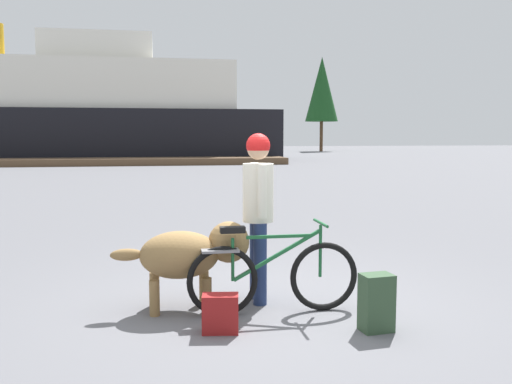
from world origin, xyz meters
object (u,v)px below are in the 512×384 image
dog (191,253)px  ferry_boat (57,114)px  handbag_pannier (220,314)px  backpack (376,303)px  bicycle (273,276)px  person_cyclist (258,201)px

dog → ferry_boat: (-6.93, 33.86, 2.63)m
dog → ferry_boat: ferry_boat is taller
ferry_boat → handbag_pannier: bearing=-78.3°
dog → handbag_pannier: dog is taller
backpack → bicycle: bearing=141.7°
bicycle → ferry_boat: (-7.70, 34.14, 2.82)m
person_cyclist → ferry_boat: (-7.63, 33.73, 2.13)m
ferry_boat → bicycle: bearing=-77.3°
dog → handbag_pannier: size_ratio=4.01×
dog → backpack: size_ratio=2.67×
bicycle → handbag_pannier: size_ratio=4.96×
backpack → ferry_boat: ferry_boat is taller
bicycle → backpack: size_ratio=3.30×
handbag_pannier → ferry_boat: (-7.14, 34.58, 3.03)m
bicycle → dog: (-0.78, 0.29, 0.19)m
bicycle → person_cyclist: size_ratio=0.97×
bicycle → dog: bearing=159.7°
bicycle → ferry_boat: size_ratio=0.06×
person_cyclist → backpack: (0.88, -1.05, -0.81)m
bicycle → backpack: 1.04m
backpack → ferry_boat: 35.93m
dog → handbag_pannier: bearing=-73.7°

